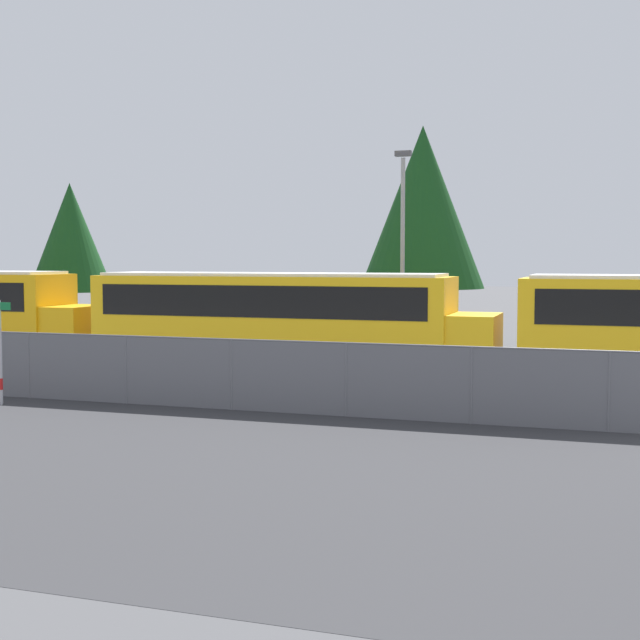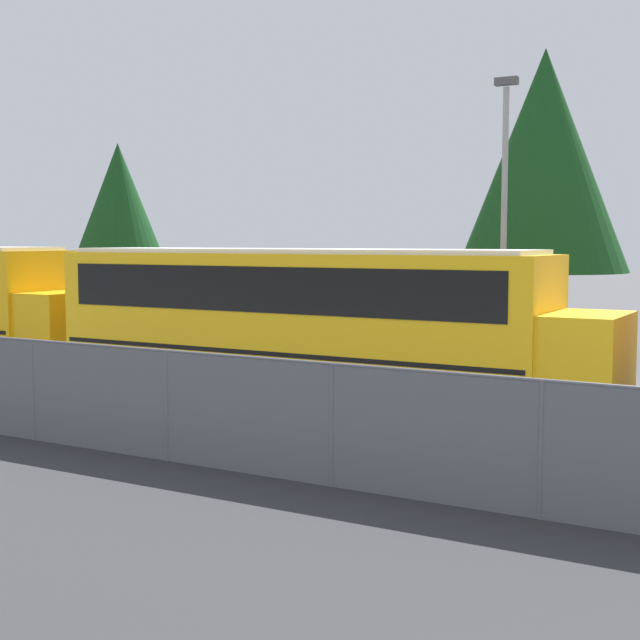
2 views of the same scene
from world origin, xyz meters
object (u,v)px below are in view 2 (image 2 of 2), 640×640
object	(u,v)px
light_pole	(504,213)
tree_0	(543,162)
tree_2	(119,209)
school_bus_2	(305,309)

from	to	relation	value
light_pole	tree_0	xyz separation A→B (m)	(-0.09, 3.89, 1.63)
light_pole	tree_2	bearing A→B (deg)	167.51
light_pole	tree_2	world-z (taller)	light_pole
school_bus_2	tree_2	distance (m)	17.18
light_pole	tree_0	world-z (taller)	tree_0
school_bus_2	tree_2	world-z (taller)	tree_2
tree_0	tree_2	world-z (taller)	tree_0
tree_0	tree_2	distance (m)	16.77
school_bus_2	light_pole	xyz separation A→B (m)	(2.72, 5.69, 2.27)
school_bus_2	light_pole	world-z (taller)	light_pole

